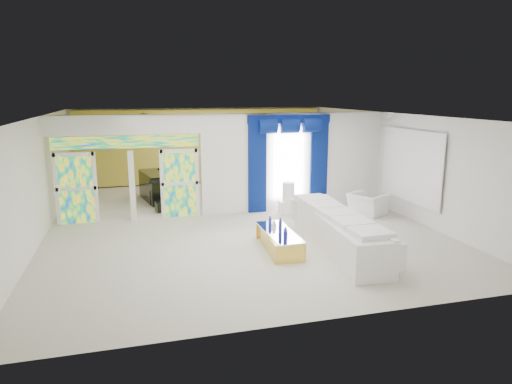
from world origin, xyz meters
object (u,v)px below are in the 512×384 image
object	(u,v)px
white_sofa	(338,232)
grand_piano	(166,186)
coffee_table	(279,241)
armchair	(367,204)
console_table	(297,207)

from	to	relation	value
white_sofa	grand_piano	distance (m)	7.13
coffee_table	armchair	xyz separation A→B (m)	(3.53, 2.28, 0.11)
coffee_table	console_table	xyz separation A→B (m)	(1.57, 3.02, -0.02)
grand_piano	coffee_table	bearing A→B (deg)	-81.22
white_sofa	armchair	bearing A→B (deg)	53.89
white_sofa	console_table	distance (m)	3.34
white_sofa	armchair	world-z (taller)	white_sofa
armchair	grand_piano	distance (m)	6.74
console_table	white_sofa	bearing A→B (deg)	-93.83
console_table	armchair	size ratio (longest dim) A/B	1.15
console_table	armchair	world-z (taller)	armchair
armchair	grand_piano	bearing A→B (deg)	30.99
coffee_table	grand_piano	bearing A→B (deg)	109.99
white_sofa	armchair	distance (m)	3.38
white_sofa	console_table	size ratio (longest dim) A/B	3.67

